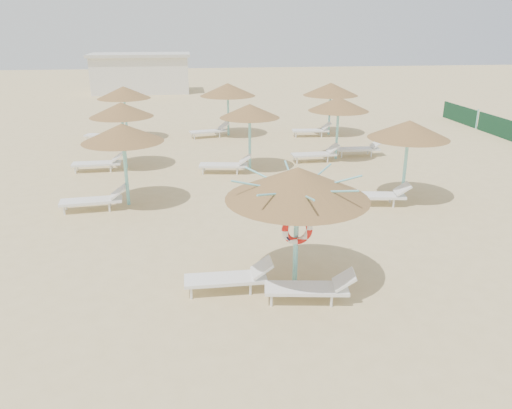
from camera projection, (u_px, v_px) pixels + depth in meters
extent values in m
plane|color=#D0B77F|center=(289.00, 280.00, 11.52)|extent=(120.00, 120.00, 0.00)
cylinder|color=#7DD7D9|center=(296.00, 238.00, 10.93)|extent=(0.11, 0.11, 2.32)
cone|color=olive|center=(298.00, 183.00, 10.50)|extent=(3.09, 3.09, 0.70)
cylinder|color=#7DD7D9|center=(297.00, 194.00, 10.59)|extent=(0.20, 0.20, 0.12)
cylinder|color=#7DD7D9|center=(330.00, 184.00, 10.61)|extent=(1.40, 0.04, 0.36)
cylinder|color=#7DD7D9|center=(315.00, 177.00, 11.05)|extent=(1.02, 1.02, 0.36)
cylinder|color=#7DD7D9|center=(291.00, 176.00, 11.18)|extent=(0.04, 1.40, 0.36)
cylinder|color=#7DD7D9|center=(270.00, 179.00, 10.92)|extent=(1.02, 1.02, 0.36)
cylinder|color=#7DD7D9|center=(264.00, 187.00, 10.43)|extent=(1.40, 0.04, 0.36)
cylinder|color=#7DD7D9|center=(278.00, 194.00, 9.98)|extent=(1.02, 1.02, 0.36)
cylinder|color=#7DD7D9|center=(305.00, 196.00, 9.85)|extent=(0.04, 1.40, 0.36)
cylinder|color=#7DD7D9|center=(327.00, 192.00, 10.11)|extent=(1.02, 1.02, 0.36)
torus|color=red|center=(297.00, 230.00, 10.75)|extent=(0.69, 0.15, 0.69)
cylinder|color=white|center=(191.00, 293.00, 10.70)|extent=(0.06, 0.06, 0.27)
cylinder|color=white|center=(191.00, 283.00, 11.14)|extent=(0.06, 0.06, 0.27)
cylinder|color=white|center=(250.00, 289.00, 10.86)|extent=(0.06, 0.06, 0.27)
cylinder|color=white|center=(248.00, 279.00, 11.30)|extent=(0.06, 0.06, 0.27)
cube|color=white|center=(226.00, 279.00, 10.96)|extent=(1.81, 0.59, 0.08)
cube|color=white|center=(262.00, 267.00, 10.98)|extent=(0.46, 0.57, 0.35)
cylinder|color=white|center=(271.00, 301.00, 10.42)|extent=(0.06, 0.06, 0.26)
cylinder|color=white|center=(271.00, 290.00, 10.85)|extent=(0.06, 0.06, 0.26)
cylinder|color=white|center=(331.00, 301.00, 10.40)|extent=(0.06, 0.06, 0.26)
cylinder|color=white|center=(329.00, 290.00, 10.84)|extent=(0.06, 0.06, 0.26)
cube|color=white|center=(306.00, 289.00, 10.57)|extent=(1.83, 0.83, 0.07)
cube|color=white|center=(344.00, 279.00, 10.48)|extent=(0.53, 0.62, 0.34)
cylinder|color=#7DD7D9|center=(126.00, 171.00, 15.99)|extent=(0.11, 0.11, 2.30)
cone|color=olive|center=(122.00, 133.00, 15.56)|extent=(2.56, 2.56, 0.58)
cylinder|color=#7DD7D9|center=(123.00, 140.00, 15.64)|extent=(0.20, 0.20, 0.12)
cylinder|color=white|center=(64.00, 211.00, 15.42)|extent=(0.06, 0.06, 0.28)
cylinder|color=white|center=(66.00, 205.00, 15.88)|extent=(0.06, 0.06, 0.28)
cylinder|color=white|center=(109.00, 207.00, 15.70)|extent=(0.06, 0.06, 0.28)
cylinder|color=white|center=(110.00, 202.00, 16.16)|extent=(0.06, 0.06, 0.28)
cube|color=white|center=(91.00, 201.00, 15.76)|extent=(1.95, 0.79, 0.08)
cube|color=white|center=(118.00, 192.00, 15.85)|extent=(0.54, 0.64, 0.36)
cylinder|color=#7DD7D9|center=(124.00, 140.00, 20.21)|extent=(0.11, 0.11, 2.30)
cone|color=olive|center=(121.00, 110.00, 19.79)|extent=(2.52, 2.52, 0.57)
cylinder|color=#7DD7D9|center=(122.00, 115.00, 19.87)|extent=(0.20, 0.20, 0.12)
cylinder|color=white|center=(75.00, 170.00, 19.69)|extent=(0.06, 0.06, 0.28)
cylinder|color=white|center=(77.00, 167.00, 20.15)|extent=(0.06, 0.06, 0.28)
cylinder|color=white|center=(111.00, 169.00, 19.90)|extent=(0.06, 0.06, 0.28)
cylinder|color=white|center=(112.00, 166.00, 20.36)|extent=(0.06, 0.06, 0.28)
cube|color=white|center=(97.00, 163.00, 19.98)|extent=(1.92, 0.67, 0.08)
cube|color=white|center=(118.00, 157.00, 20.03)|extent=(0.50, 0.61, 0.36)
cylinder|color=#7DD7D9|center=(126.00, 117.00, 25.20)|extent=(0.11, 0.11, 2.30)
cone|color=olive|center=(124.00, 92.00, 24.78)|extent=(2.64, 2.64, 0.59)
cylinder|color=#7DD7D9|center=(124.00, 97.00, 24.86)|extent=(0.20, 0.20, 0.12)
cylinder|color=white|center=(87.00, 140.00, 24.95)|extent=(0.06, 0.06, 0.28)
cylinder|color=white|center=(92.00, 137.00, 25.41)|extent=(0.06, 0.06, 0.28)
cylinder|color=white|center=(112.00, 141.00, 24.71)|extent=(0.06, 0.06, 0.28)
cylinder|color=white|center=(117.00, 139.00, 25.17)|extent=(0.06, 0.06, 0.28)
cube|color=white|center=(104.00, 136.00, 24.98)|extent=(2.00, 1.19, 0.08)
cube|color=white|center=(119.00, 132.00, 24.74)|extent=(0.65, 0.72, 0.36)
cylinder|color=#7DD7D9|center=(250.00, 142.00, 19.96)|extent=(0.11, 0.11, 2.30)
cone|color=olive|center=(250.00, 111.00, 19.55)|extent=(2.38, 2.38, 0.53)
cylinder|color=#7DD7D9|center=(250.00, 117.00, 19.62)|extent=(0.20, 0.20, 0.12)
cylinder|color=white|center=(203.00, 171.00, 19.58)|extent=(0.06, 0.06, 0.28)
cylinder|color=white|center=(204.00, 168.00, 20.05)|extent=(0.06, 0.06, 0.28)
cylinder|color=white|center=(237.00, 171.00, 19.55)|extent=(0.06, 0.06, 0.28)
cylinder|color=white|center=(238.00, 168.00, 20.02)|extent=(0.06, 0.06, 0.28)
cube|color=white|center=(224.00, 165.00, 19.74)|extent=(1.97, 0.91, 0.08)
cube|color=white|center=(245.00, 159.00, 19.64)|extent=(0.57, 0.67, 0.36)
cylinder|color=#7DD7D9|center=(228.00, 114.00, 26.21)|extent=(0.11, 0.11, 2.30)
cone|color=olive|center=(228.00, 89.00, 25.79)|extent=(2.88, 2.88, 0.65)
cylinder|color=#7DD7D9|center=(228.00, 94.00, 25.87)|extent=(0.20, 0.20, 0.12)
cylinder|color=white|center=(194.00, 137.00, 25.57)|extent=(0.06, 0.06, 0.28)
cylinder|color=white|center=(192.00, 135.00, 26.01)|extent=(0.06, 0.06, 0.28)
cylinder|color=white|center=(220.00, 135.00, 26.00)|extent=(0.06, 0.06, 0.28)
cylinder|color=white|center=(217.00, 133.00, 26.45)|extent=(0.06, 0.06, 0.28)
cube|color=white|center=(208.00, 131.00, 25.98)|extent=(1.99, 1.02, 0.08)
cube|color=white|center=(224.00, 126.00, 26.18)|extent=(0.60, 0.69, 0.36)
cylinder|color=#7DD7D9|center=(405.00, 166.00, 16.47)|extent=(0.11, 0.11, 2.30)
cone|color=olive|center=(409.00, 129.00, 16.05)|extent=(2.61, 2.61, 0.59)
cylinder|color=#7DD7D9|center=(408.00, 137.00, 16.13)|extent=(0.20, 0.20, 0.12)
cylinder|color=white|center=(352.00, 203.00, 16.09)|extent=(0.06, 0.06, 0.28)
cylinder|color=white|center=(349.00, 198.00, 16.56)|extent=(0.06, 0.06, 0.28)
cylinder|color=white|center=(394.00, 203.00, 16.05)|extent=(0.06, 0.06, 0.28)
cylinder|color=white|center=(390.00, 198.00, 16.52)|extent=(0.06, 0.06, 0.28)
cube|color=white|center=(375.00, 195.00, 16.24)|extent=(1.98, 0.93, 0.08)
cube|color=white|center=(402.00, 189.00, 16.13)|extent=(0.58, 0.67, 0.36)
cylinder|color=#7DD7D9|center=(337.00, 133.00, 21.60)|extent=(0.11, 0.11, 2.30)
cone|color=olive|center=(339.00, 104.00, 21.18)|extent=(2.59, 2.59, 0.58)
cylinder|color=#7DD7D9|center=(338.00, 110.00, 21.26)|extent=(0.20, 0.20, 0.12)
cylinder|color=white|center=(297.00, 161.00, 21.07)|extent=(0.06, 0.06, 0.28)
cylinder|color=white|center=(294.00, 158.00, 21.53)|extent=(0.06, 0.06, 0.28)
cylinder|color=white|center=(328.00, 159.00, 21.29)|extent=(0.06, 0.06, 0.28)
cylinder|color=white|center=(324.00, 157.00, 21.75)|extent=(0.06, 0.06, 0.28)
cube|color=white|center=(314.00, 154.00, 21.37)|extent=(1.92, 0.69, 0.08)
cube|color=white|center=(333.00, 148.00, 21.43)|extent=(0.51, 0.62, 0.36)
cylinder|color=white|center=(342.00, 155.00, 22.06)|extent=(0.06, 0.06, 0.28)
cylinder|color=white|center=(339.00, 152.00, 22.52)|extent=(0.06, 0.06, 0.28)
cylinder|color=white|center=(371.00, 154.00, 22.18)|extent=(0.06, 0.06, 0.28)
cylinder|color=white|center=(368.00, 151.00, 22.65)|extent=(0.06, 0.06, 0.28)
cube|color=white|center=(358.00, 149.00, 22.30)|extent=(1.92, 0.69, 0.08)
cube|color=white|center=(377.00, 143.00, 22.30)|extent=(0.51, 0.62, 0.36)
cylinder|color=#7DD7D9|center=(329.00, 113.00, 26.42)|extent=(0.11, 0.11, 2.30)
cone|color=olive|center=(331.00, 89.00, 25.99)|extent=(2.87, 2.87, 0.65)
cylinder|color=#7DD7D9|center=(330.00, 94.00, 26.08)|extent=(0.20, 0.20, 0.12)
cylinder|color=white|center=(296.00, 135.00, 25.96)|extent=(0.06, 0.06, 0.28)
cylinder|color=white|center=(295.00, 133.00, 26.43)|extent=(0.06, 0.06, 0.28)
cylinder|color=white|center=(322.00, 135.00, 26.05)|extent=(0.06, 0.06, 0.28)
cylinder|color=white|center=(320.00, 133.00, 26.52)|extent=(0.06, 0.06, 0.28)
cube|color=white|center=(310.00, 130.00, 26.19)|extent=(1.94, 0.75, 0.08)
cube|color=white|center=(327.00, 126.00, 26.16)|extent=(0.53, 0.63, 0.36)
cube|color=silver|center=(141.00, 75.00, 42.87)|extent=(8.00, 4.00, 3.00)
cube|color=beige|center=(140.00, 55.00, 42.31)|extent=(8.40, 4.40, 0.25)
cube|color=#184833|center=(499.00, 127.00, 26.17)|extent=(0.08, 3.80, 1.00)
cube|color=#184833|center=(460.00, 114.00, 29.89)|extent=(0.08, 3.80, 1.00)
cylinder|color=#7DD7D9|center=(477.00, 119.00, 28.11)|extent=(0.08, 0.08, 1.10)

